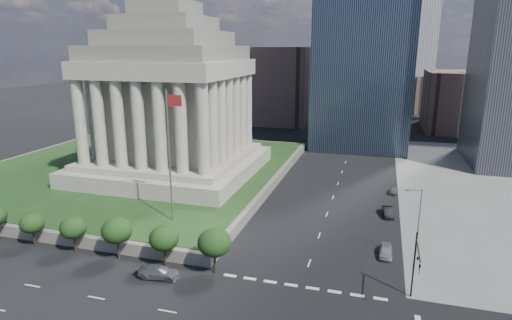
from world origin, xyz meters
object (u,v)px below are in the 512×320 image
at_px(parked_sedan_near, 386,251).
at_px(street_lamp_north, 417,220).
at_px(flagpole, 170,150).
at_px(suv_grey, 159,272).
at_px(war_memorial, 169,80).
at_px(parked_sedan_far, 393,190).
at_px(parked_sedan_mid, 388,212).
at_px(traffic_signal_ne, 416,262).

bearing_deg(parked_sedan_near, street_lamp_north, -0.59).
relative_size(flagpole, parked_sedan_near, 4.55).
bearing_deg(street_lamp_north, suv_grey, -155.41).
height_order(war_memorial, parked_sedan_far, war_memorial).
bearing_deg(parked_sedan_far, parked_sedan_near, -83.95).
bearing_deg(war_memorial, parked_sedan_mid, -10.08).
height_order(suv_grey, parked_sedan_near, suv_grey).
relative_size(flagpole, parked_sedan_mid, 4.47).
distance_m(suv_grey, parked_sedan_mid, 39.93).
bearing_deg(parked_sedan_near, war_memorial, 152.75).
height_order(traffic_signal_ne, street_lamp_north, street_lamp_north).
bearing_deg(suv_grey, parked_sedan_far, -41.45).
relative_size(war_memorial, traffic_signal_ne, 4.88).
distance_m(traffic_signal_ne, parked_sedan_far, 39.21).
xyz_separation_m(war_memorial, suv_grey, (16.74, -37.00, -20.63)).
relative_size(suv_grey, parked_sedan_mid, 1.18).
bearing_deg(parked_sedan_far, street_lamp_north, -76.38).
xyz_separation_m(flagpole, suv_grey, (4.57, -13.00, -12.35)).
relative_size(traffic_signal_ne, suv_grey, 1.52).
distance_m(war_memorial, street_lamp_north, 54.92).
height_order(flagpole, parked_sedan_far, flagpole).
distance_m(flagpole, parked_sedan_mid, 37.79).
distance_m(flagpole, parked_sedan_near, 33.86).
height_order(parked_sedan_near, parked_sedan_far, parked_sedan_near).
bearing_deg(flagpole, street_lamp_north, 1.63).
relative_size(war_memorial, parked_sedan_near, 8.87).
xyz_separation_m(parked_sedan_near, parked_sedan_far, (1.41, 27.53, -0.14)).
bearing_deg(parked_sedan_far, war_memorial, -165.20).
relative_size(parked_sedan_near, parked_sedan_mid, 0.98).
distance_m(war_memorial, parked_sedan_near, 53.48).
bearing_deg(parked_sedan_mid, street_lamp_north, -85.85).
bearing_deg(street_lamp_north, parked_sedan_far, 94.64).
xyz_separation_m(street_lamp_north, suv_grey, (-30.59, -14.00, -4.90)).
distance_m(war_memorial, parked_sedan_mid, 49.23).
bearing_deg(traffic_signal_ne, street_lamp_north, 85.81).
relative_size(traffic_signal_ne, street_lamp_north, 0.80).
bearing_deg(flagpole, traffic_signal_ne, -16.71).
height_order(flagpole, traffic_signal_ne, flagpole).
height_order(parked_sedan_mid, parked_sedan_far, parked_sedan_mid).
xyz_separation_m(war_memorial, parked_sedan_far, (45.09, 4.60, -20.79)).
height_order(war_memorial, street_lamp_north, war_memorial).
relative_size(war_memorial, parked_sedan_far, 10.93).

